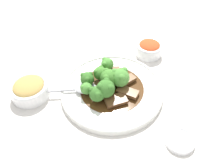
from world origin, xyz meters
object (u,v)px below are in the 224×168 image
main_plate (112,89)px  beef_strip_0 (115,75)px  beef_strip_1 (115,100)px  beef_strip_4 (128,92)px  serving_spoon (79,89)px  beef_strip_2 (95,87)px  broccoli_floret_2 (107,64)px  side_bowl_kimchi (149,48)px  broccoli_floret_7 (106,88)px  broccoli_floret_1 (100,73)px  broccoli_floret_0 (97,94)px  broccoli_floret_5 (109,78)px  broccoli_floret_4 (86,88)px  sauce_dish (180,141)px  side_bowl_appetizer (30,89)px  beef_strip_3 (128,80)px  broccoli_floret_6 (87,79)px  broccoli_floret_3 (120,77)px

main_plate → beef_strip_0: beef_strip_0 is taller
beef_strip_1 → beef_strip_4: (-0.02, 0.04, 0.00)m
beef_strip_4 → serving_spoon: serving_spoon is taller
serving_spoon → beef_strip_2: bearing=87.3°
main_plate → broccoli_floret_2: bearing=-177.8°
side_bowl_kimchi → beef_strip_0: bearing=-54.2°
broccoli_floret_7 → broccoli_floret_1: bearing=-177.0°
beef_strip_0 → serving_spoon: 0.12m
broccoli_floret_0 → broccoli_floret_5: bearing=138.4°
beef_strip_1 → broccoli_floret_4: size_ratio=1.72×
beef_strip_0 → broccoli_floret_2: 0.04m
broccoli_floret_5 → broccoli_floret_1: bearing=-147.4°
beef_strip_0 → broccoli_floret_1: (0.01, -0.05, 0.02)m
beef_strip_0 → sauce_dish: (0.25, 0.12, -0.02)m
beef_strip_2 → broccoli_floret_1: broccoli_floret_1 is taller
main_plate → broccoli_floret_4: bearing=-83.6°
broccoli_floret_0 → side_bowl_appetizer: (-0.08, -0.19, -0.02)m
side_bowl_kimchi → side_bowl_appetizer: (0.12, -0.41, -0.00)m
beef_strip_1 → beef_strip_4: 0.05m
beef_strip_4 → broccoli_floret_7: (-0.00, -0.07, 0.03)m
beef_strip_2 → beef_strip_4: size_ratio=0.79×
beef_strip_2 → broccoli_floret_0: (0.05, -0.00, 0.02)m
broccoli_floret_7 → beef_strip_2: bearing=-146.4°
beef_strip_2 → broccoli_floret_0: bearing=-0.2°
beef_strip_1 → broccoli_floret_4: broccoli_floret_4 is taller
beef_strip_3 → sauce_dish: bearing=20.0°
broccoli_floret_6 → serving_spoon: broccoli_floret_6 is taller
broccoli_floret_0 → broccoli_floret_5: broccoli_floret_5 is taller
beef_strip_1 → beef_strip_4: beef_strip_4 is taller
side_bowl_appetizer → broccoli_floret_1: bearing=91.1°
main_plate → broccoli_floret_3: size_ratio=4.87×
broccoli_floret_6 → main_plate: bearing=72.6°
broccoli_floret_0 → side_bowl_appetizer: 0.21m
beef_strip_2 → serving_spoon: bearing=-92.7°
main_plate → side_bowl_kimchi: bearing=132.6°
broccoli_floret_0 → broccoli_floret_1: broccoli_floret_0 is taller
broccoli_floret_0 → sauce_dish: (0.16, 0.19, -0.04)m
beef_strip_3 → broccoli_floret_6: size_ratio=1.14×
sauce_dish → beef_strip_1: bearing=-137.6°
beef_strip_1 → beef_strip_0: bearing=169.1°
broccoli_floret_4 → broccoli_floret_6: size_ratio=0.79×
main_plate → side_bowl_appetizer: size_ratio=2.77×
broccoli_floret_1 → serving_spoon: size_ratio=0.20×
beef_strip_0 → sauce_dish: beef_strip_0 is taller
broccoli_floret_5 → serving_spoon: (-0.00, -0.09, -0.03)m
broccoli_floret_1 → side_bowl_appetizer: bearing=-88.9°
beef_strip_2 → broccoli_floret_2: size_ratio=1.08×
beef_strip_4 → side_bowl_appetizer: (-0.07, -0.29, 0.00)m
broccoli_floret_5 → beef_strip_2: bearing=-88.8°
serving_spoon → sauce_dish: serving_spoon is taller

